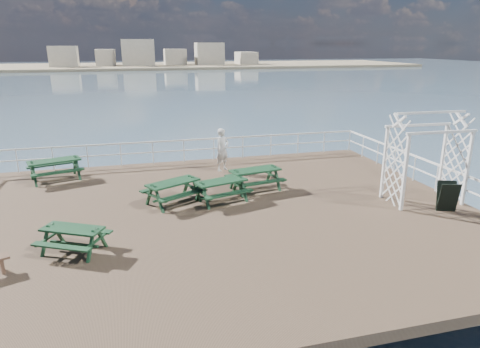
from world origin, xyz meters
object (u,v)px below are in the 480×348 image
picnic_table_c (221,186)px  trellis_arbor (425,162)px  picnic_table_a (55,165)px  picnic_table_d (73,234)px  picnic_table_b (255,175)px  picnic_table_e (173,188)px  person (222,150)px

picnic_table_c → trellis_arbor: (7.02, -1.83, 0.88)m
picnic_table_a → picnic_table_c: bearing=-51.6°
picnic_table_c → picnic_table_d: 5.54m
picnic_table_b → picnic_table_e: picnic_table_b is taller
person → picnic_table_e: bearing=-156.5°
picnic_table_a → person: 7.10m
picnic_table_c → picnic_table_d: bearing=-164.9°
picnic_table_a → picnic_table_d: size_ratio=1.16×
person → picnic_table_d: bearing=-161.1°
picnic_table_d → trellis_arbor: 11.86m
picnic_table_a → trellis_arbor: trellis_arbor is taller
picnic_table_c → picnic_table_b: bearing=14.8°
picnic_table_b → picnic_table_d: size_ratio=1.05×
picnic_table_b → trellis_arbor: 6.18m
picnic_table_c → picnic_table_e: picnic_table_e is taller
picnic_table_d → picnic_table_e: (3.06, 3.06, 0.07)m
picnic_table_a → picnic_table_c: 7.49m
picnic_table_a → picnic_table_d: picnic_table_a is taller
trellis_arbor → picnic_table_c: bearing=168.0°
person → trellis_arbor: bearing=-73.7°
picnic_table_c → picnic_table_e: size_ratio=0.91×
picnic_table_b → picnic_table_c: bearing=-159.9°
picnic_table_a → picnic_table_e: picnic_table_a is taller
picnic_table_d → picnic_table_e: picnic_table_e is taller
picnic_table_c → picnic_table_e: 1.72m
picnic_table_a → trellis_arbor: size_ratio=0.74×
picnic_table_b → person: person is taller
picnic_table_d → person: (5.66, 6.69, 0.44)m
picnic_table_d → picnic_table_c: bearing=58.9°
person → picnic_table_a: bearing=146.1°
picnic_table_b → person: size_ratio=1.15×
picnic_table_e → picnic_table_b: bearing=-15.5°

